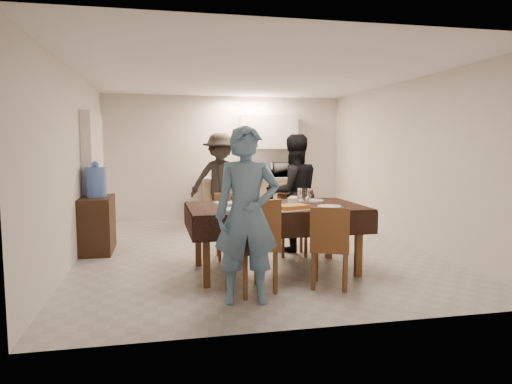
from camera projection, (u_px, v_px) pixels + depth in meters
floor at (253, 250)px, 6.90m from camera, size 5.00×6.00×0.02m
ceiling at (253, 75)px, 6.63m from camera, size 5.00×6.00×0.02m
wall_back at (225, 158)px, 9.69m from camera, size 5.00×0.02×2.60m
wall_front at (322, 179)px, 3.84m from camera, size 5.00×0.02×2.60m
wall_left at (75, 166)px, 6.26m from camera, size 0.02×6.00×2.60m
wall_right at (406, 163)px, 7.27m from camera, size 0.02×6.00×2.60m
stub_partition at (94, 178)px, 7.47m from camera, size 0.15×1.40×2.10m
kitchen_base_cabinet at (256, 200)px, 9.59m from camera, size 2.20×0.60×0.86m
kitchen_worktop at (256, 178)px, 9.54m from camera, size 2.24×0.64×0.05m
upper_cabinet at (268, 132)px, 9.63m from camera, size 1.20×0.34×0.70m
dining_table at (275, 208)px, 5.68m from camera, size 2.16×1.29×0.84m
chair_near_left at (253, 237)px, 4.78m from camera, size 0.60×0.61×0.55m
chair_near_right at (333, 239)px, 4.98m from camera, size 0.55×0.57×0.50m
chair_far_left at (231, 220)px, 6.26m from camera, size 0.43×0.43×0.49m
chair_far_right at (294, 219)px, 6.45m from camera, size 0.44×0.44×0.48m
console at (97, 224)px, 6.76m from camera, size 0.44×0.89×0.82m
water_jug at (96, 182)px, 6.70m from camera, size 0.29×0.29×0.44m
wine_bottle at (270, 192)px, 5.70m from camera, size 0.08×0.08×0.32m
water_pitcher at (303, 196)px, 5.69m from camera, size 0.14×0.14×0.22m
savoury_tart at (291, 207)px, 5.32m from camera, size 0.51×0.45×0.05m
salad_bowl at (294, 200)px, 5.91m from camera, size 0.17×0.17×0.07m
mushroom_dish at (266, 201)px, 5.94m from camera, size 0.21×0.21×0.04m
wine_glass_a at (234, 201)px, 5.31m from camera, size 0.09×0.09×0.20m
wine_glass_b at (311, 195)px, 6.02m from camera, size 0.08×0.08×0.18m
wine_glass_c at (254, 195)px, 5.92m from camera, size 0.09×0.09×0.20m
plate_near_left at (231, 209)px, 5.26m from camera, size 0.28×0.28×0.02m
plate_near_right at (329, 207)px, 5.50m from camera, size 0.28×0.28×0.02m
plate_far_left at (224, 203)px, 5.85m from camera, size 0.26×0.26×0.01m
plate_far_right at (313, 201)px, 6.09m from camera, size 0.28×0.28×0.02m
microwave at (285, 170)px, 9.65m from camera, size 0.54×0.37×0.30m
person_near at (247, 215)px, 4.54m from camera, size 0.69×0.50×1.78m
person_far at (294, 193)px, 6.81m from camera, size 0.92×0.76×1.74m
person_kitchen at (221, 179)px, 8.94m from camera, size 1.17×0.67×1.81m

